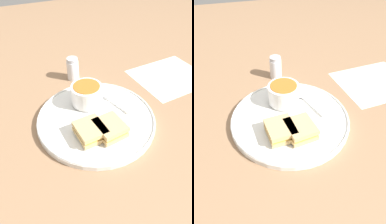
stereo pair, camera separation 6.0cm
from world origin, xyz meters
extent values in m
plane|color=#8E6B4C|center=(0.00, 0.00, 0.00)|extent=(2.40, 2.40, 0.00)
cylinder|color=white|center=(0.00, 0.00, 0.01)|extent=(0.33, 0.33, 0.01)
torus|color=white|center=(0.00, 0.00, 0.02)|extent=(0.33, 0.33, 0.01)
cylinder|color=white|center=(0.07, 0.00, 0.02)|extent=(0.05, 0.05, 0.01)
cylinder|color=white|center=(0.07, 0.00, 0.05)|extent=(0.09, 0.09, 0.06)
cylinder|color=orange|center=(0.07, 0.00, 0.07)|extent=(0.08, 0.08, 0.01)
cube|color=silver|center=(0.02, -0.08, 0.02)|extent=(0.10, 0.03, 0.00)
ellipsoid|color=silver|center=(0.08, -0.06, 0.02)|extent=(0.04, 0.03, 0.01)
cube|color=tan|center=(-0.06, 0.04, 0.03)|extent=(0.08, 0.07, 0.01)
cube|color=gold|center=(-0.06, 0.04, 0.04)|extent=(0.08, 0.07, 0.01)
cube|color=tan|center=(-0.06, 0.04, 0.04)|extent=(0.08, 0.07, 0.01)
cube|color=tan|center=(-0.07, -0.01, 0.03)|extent=(0.09, 0.08, 0.01)
cube|color=gold|center=(-0.07, -0.01, 0.04)|extent=(0.08, 0.07, 0.01)
cube|color=tan|center=(-0.07, -0.01, 0.04)|extent=(0.09, 0.08, 0.01)
cylinder|color=silver|center=(0.23, -0.01, 0.03)|extent=(0.04, 0.04, 0.07)
cylinder|color=#B7B7BC|center=(0.23, -0.01, 0.07)|extent=(0.04, 0.04, 0.01)
cube|color=white|center=(0.11, -0.34, 0.00)|extent=(0.24, 0.27, 0.00)
camera|label=1|loc=(-0.41, 0.18, 0.44)|focal=35.00mm
camera|label=2|loc=(-0.43, 0.12, 0.44)|focal=35.00mm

